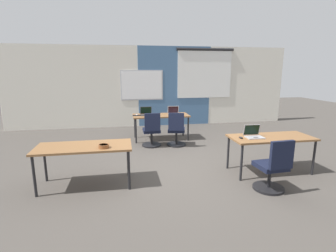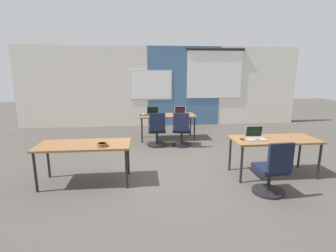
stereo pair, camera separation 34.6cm
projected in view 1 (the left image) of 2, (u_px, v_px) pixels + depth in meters
ground_plane at (177, 166)px, 5.39m from camera, size 24.00×24.00×0.00m
back_wall_assembly at (153, 86)px, 9.12m from camera, size 10.00×0.27×2.80m
desk_near_left at (84, 149)px, 4.37m from camera, size 1.60×0.70×0.72m
desk_near_right at (271, 140)px, 4.97m from camera, size 1.60×0.70×0.72m
desk_far_center at (161, 117)px, 7.36m from camera, size 1.60×0.70×0.72m
laptop_near_right_inner at (254, 135)px, 4.90m from camera, size 0.34×0.29×0.23m
mouse_near_right_inner at (241, 138)px, 4.82m from camera, size 0.08×0.11×0.03m
chair_near_right_inner at (273, 170)px, 4.21m from camera, size 0.52×0.55×0.92m
laptop_far_right at (174, 113)px, 7.43m from camera, size 0.33×0.28×0.23m
mouse_far_right at (181, 114)px, 7.48m from camera, size 0.07×0.11×0.03m
chair_far_right at (176, 132)px, 6.75m from camera, size 0.53×0.59×0.92m
laptop_far_left at (146, 113)px, 7.31m from camera, size 0.34×0.30×0.23m
mousepad_far_left at (137, 115)px, 7.24m from camera, size 0.22×0.19×0.00m
mouse_far_left at (137, 115)px, 7.24m from camera, size 0.07×0.11×0.03m
chair_far_left at (152, 133)px, 6.70m from camera, size 0.52×0.54×0.92m
snack_bowl at (104, 146)px, 4.23m from camera, size 0.18×0.18×0.06m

